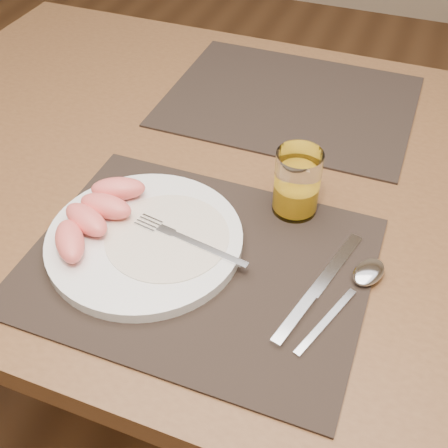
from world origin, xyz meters
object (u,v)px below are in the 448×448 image
placemat_far (290,101)px  plate (145,240)px  knife (312,295)px  spoon (363,279)px  juice_glass (297,186)px  table (252,209)px  placemat_near (198,264)px  fork (181,237)px

placemat_far → plate: plate is taller
knife → spoon: (0.05, 0.05, 0.00)m
plate → knife: plate is taller
spoon → juice_glass: 0.16m
table → placemat_far: 0.24m
plate → spoon: size_ratio=1.44×
table → placemat_near: (-0.00, -0.22, 0.09)m
spoon → table: bearing=140.1°
placemat_far → knife: bearing=-70.3°
placemat_far → spoon: size_ratio=2.40×
plate → knife: 0.24m
placemat_far → fork: (-0.03, -0.42, 0.02)m
juice_glass → table: bearing=141.7°
placemat_near → placemat_far: bearing=90.0°
juice_glass → knife: bearing=-66.2°
spoon → plate: bearing=-172.3°
plate → fork: 0.05m
table → knife: (0.15, -0.22, 0.09)m
placemat_far → spoon: bearing=-61.7°
table → fork: (-0.04, -0.20, 0.11)m
placemat_far → juice_glass: juice_glass is taller
juice_glass → plate: bearing=-139.9°
knife → juice_glass: bearing=113.8°
table → knife: size_ratio=6.45×
placemat_far → fork: 0.42m
placemat_far → knife: knife is taller
plate → placemat_near: bearing=-4.3°
placemat_far → spoon: (0.21, -0.39, 0.01)m
table → spoon: (0.21, -0.17, 0.09)m
juice_glass → placemat_near: bearing=-121.0°
spoon → knife: bearing=-138.9°
spoon → placemat_near: bearing=-167.8°
fork → spoon: fork is taller
fork → juice_glass: (0.12, 0.13, 0.03)m
fork → placemat_far: bearing=85.6°
juice_glass → spoon: bearing=-40.9°
plate → fork: (0.05, 0.01, 0.01)m
placemat_near → plate: size_ratio=1.67×
plate → juice_glass: 0.23m
fork → juice_glass: juice_glass is taller
placemat_far → fork: fork is taller
placemat_far → juice_glass: 0.31m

